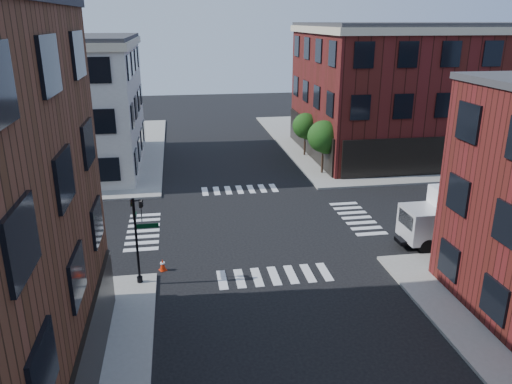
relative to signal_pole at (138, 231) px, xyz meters
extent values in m
plane|color=black|center=(6.72, 6.68, -2.86)|extent=(120.00, 120.00, 0.00)
cube|color=gray|center=(27.72, 27.68, -2.78)|extent=(30.00, 30.00, 0.15)
cube|color=gray|center=(-14.28, 27.68, -2.78)|extent=(30.00, 30.00, 0.15)
cube|color=#431510|center=(27.22, 22.68, 3.14)|extent=(25.00, 16.00, 12.00)
cube|color=beige|center=(-12.28, 22.68, 2.64)|extent=(22.00, 16.00, 11.00)
cylinder|color=black|center=(14.22, 16.68, -1.97)|extent=(0.18, 0.18, 1.47)
cylinder|color=black|center=(14.22, 16.68, -1.24)|extent=(0.12, 0.12, 1.47)
sphere|color=black|center=(14.22, 16.68, 0.44)|extent=(2.69, 2.69, 2.69)
sphere|color=black|center=(14.47, 16.58, -0.10)|extent=(1.85, 1.85, 1.85)
cylinder|color=black|center=(14.22, 22.68, -2.04)|extent=(0.18, 0.18, 1.33)
cylinder|color=black|center=(14.22, 22.68, -1.38)|extent=(0.12, 0.12, 1.33)
sphere|color=black|center=(14.22, 22.68, 0.14)|extent=(2.43, 2.43, 2.43)
sphere|color=black|center=(14.47, 22.58, -0.35)|extent=(1.67, 1.67, 1.67)
cylinder|color=black|center=(-0.08, -0.12, -0.56)|extent=(0.12, 0.12, 4.60)
cylinder|color=black|center=(-0.08, -0.12, -2.56)|extent=(0.28, 0.28, 0.30)
cube|color=#053819|center=(0.47, -0.12, 0.29)|extent=(1.10, 0.03, 0.22)
cube|color=#053819|center=(-0.08, 0.43, 0.54)|extent=(0.03, 1.10, 0.22)
imported|color=black|center=(0.27, -0.02, 1.04)|extent=(0.22, 0.18, 1.10)
imported|color=black|center=(-0.18, 0.23, 1.04)|extent=(0.18, 0.22, 1.10)
cube|color=white|center=(19.26, 1.81, -0.88)|extent=(5.48, 2.40, 2.92)
cube|color=maroon|center=(19.27, 0.61, -0.88)|extent=(2.07, 0.06, 0.66)
cube|color=maroon|center=(19.25, 3.00, -0.88)|extent=(2.07, 0.06, 0.66)
cube|color=silver|center=(15.68, 1.78, -1.40)|extent=(1.90, 2.27, 1.88)
cube|color=black|center=(14.79, 1.77, -1.07)|extent=(0.11, 1.79, 0.85)
cube|color=black|center=(18.13, 1.80, -2.39)|extent=(7.54, 1.00, 0.24)
cylinder|color=black|center=(15.69, 0.79, -2.39)|extent=(0.94, 0.34, 0.94)
cylinder|color=black|center=(15.67, 2.77, -2.39)|extent=(0.94, 0.34, 0.94)
cylinder|color=black|center=(19.08, 0.82, -2.39)|extent=(0.94, 0.34, 0.94)
cylinder|color=black|center=(19.06, 2.79, -2.39)|extent=(0.94, 0.34, 0.94)
cylinder|color=black|center=(21.32, 2.81, -2.39)|extent=(0.94, 0.34, 0.94)
cube|color=red|center=(1.02, 1.22, -2.84)|extent=(0.47, 0.47, 0.04)
cone|color=red|center=(1.02, 1.22, -2.53)|extent=(0.45, 0.45, 0.66)
cylinder|color=white|center=(1.02, 1.22, -2.43)|extent=(0.25, 0.25, 0.08)
camera|label=1|loc=(2.14, -22.83, 9.70)|focal=35.00mm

